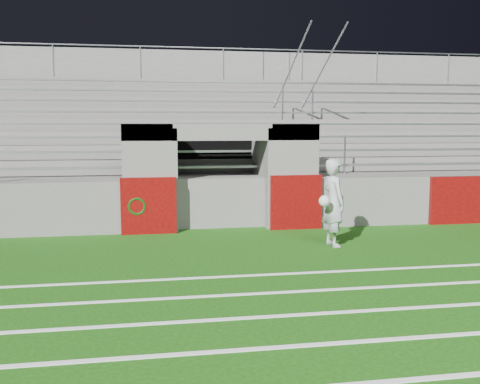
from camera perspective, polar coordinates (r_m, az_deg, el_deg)
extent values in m
plane|color=#14460B|center=(10.22, 0.60, -7.38)|extent=(90.00, 90.00, 0.00)
cube|color=white|center=(6.52, 7.12, -15.92)|extent=(28.00, 0.09, 0.01)
cube|color=white|center=(7.41, 4.84, -13.00)|extent=(28.00, 0.09, 0.01)
cube|color=white|center=(8.33, 3.09, -10.70)|extent=(28.00, 0.09, 0.01)
cube|color=white|center=(9.27, 1.71, -8.86)|extent=(28.00, 0.09, 0.01)
cube|color=#605E5B|center=(13.30, -9.78, 1.56)|extent=(1.20, 1.00, 2.60)
cube|color=#605E5B|center=(13.77, 5.39, 1.82)|extent=(1.20, 1.00, 2.60)
cube|color=black|center=(15.10, -2.92, 2.10)|extent=(2.60, 0.20, 2.50)
cube|color=#605E5B|center=(13.91, -7.09, 1.64)|extent=(0.10, 2.20, 2.50)
cube|color=#605E5B|center=(14.20, 2.22, 1.80)|extent=(0.10, 2.20, 2.50)
cube|color=#605E5B|center=(13.36, -2.08, 6.41)|extent=(4.80, 1.00, 0.40)
cube|color=#605E5B|center=(17.24, -3.76, 2.37)|extent=(26.00, 8.00, 0.20)
cube|color=#605E5B|center=(17.30, -3.74, 0.31)|extent=(26.00, 8.00, 1.05)
cube|color=#4F0606|center=(12.82, -9.72, -1.45)|extent=(1.30, 0.15, 1.35)
cube|color=#4F0606|center=(13.31, 5.97, -1.08)|extent=(1.30, 0.15, 1.35)
cube|color=#4F0606|center=(15.26, 23.23, -0.77)|extent=(2.20, 0.15, 1.25)
cube|color=#989BA1|center=(14.32, -2.56, 2.72)|extent=(23.00, 0.28, 0.06)
cube|color=#605E5B|center=(15.16, -2.96, 2.84)|extent=(24.00, 0.75, 0.38)
cube|color=#989BA1|center=(15.04, -2.92, 4.37)|extent=(23.00, 0.28, 0.06)
cube|color=#605E5B|center=(15.89, -3.28, 3.72)|extent=(24.00, 0.75, 0.76)
cube|color=#989BA1|center=(15.77, -3.25, 5.88)|extent=(23.00, 0.28, 0.06)
cube|color=#605E5B|center=(16.63, -3.57, 4.52)|extent=(24.00, 0.75, 1.14)
cube|color=#989BA1|center=(16.51, -3.56, 7.24)|extent=(23.00, 0.28, 0.06)
cube|color=#605E5B|center=(17.36, -3.84, 5.25)|extent=(24.00, 0.75, 1.52)
cube|color=#989BA1|center=(17.26, -3.84, 8.49)|extent=(23.00, 0.28, 0.06)
cube|color=#605E5B|center=(18.10, -4.09, 5.92)|extent=(24.00, 0.75, 1.90)
cube|color=#989BA1|center=(18.02, -4.09, 9.64)|extent=(23.00, 0.28, 0.06)
cube|color=#605E5B|center=(18.85, -4.32, 6.54)|extent=(24.00, 0.75, 2.28)
cube|color=#989BA1|center=(18.79, -4.33, 10.69)|extent=(23.00, 0.28, 0.06)
cube|color=#605E5B|center=(19.60, -4.53, 7.11)|extent=(24.00, 0.75, 2.66)
cube|color=#989BA1|center=(19.56, -4.55, 11.66)|extent=(23.00, 0.28, 0.06)
cube|color=#605E5B|center=(20.27, -4.71, 7.29)|extent=(26.00, 0.60, 5.29)
cylinder|color=#A5A8AD|center=(14.55, 7.41, 3.84)|extent=(0.05, 0.05, 1.00)
cylinder|color=#A5A8AD|center=(17.44, 4.56, 9.39)|extent=(0.05, 0.05, 1.00)
cylinder|color=#A5A8AD|center=(20.47, 2.49, 13.32)|extent=(0.05, 0.05, 1.00)
cylinder|color=#A5A8AD|center=(17.46, 4.58, 11.03)|extent=(0.05, 6.02, 3.08)
cylinder|color=#A5A8AD|center=(14.88, 11.10, 3.84)|extent=(0.05, 0.05, 1.00)
cylinder|color=#A5A8AD|center=(17.71, 7.74, 9.31)|extent=(0.05, 0.05, 1.00)
cylinder|color=#A5A8AD|center=(20.70, 5.27, 13.23)|extent=(0.05, 0.05, 1.00)
cylinder|color=#A5A8AD|center=(17.74, 7.77, 10.93)|extent=(0.05, 6.02, 3.08)
cylinder|color=#A5A8AD|center=(20.28, -19.30, 13.14)|extent=(0.05, 0.05, 1.10)
cylinder|color=#A5A8AD|center=(20.02, -10.57, 13.49)|extent=(0.05, 0.05, 1.10)
cylinder|color=#A5A8AD|center=(20.21, -1.79, 13.54)|extent=(0.05, 0.05, 1.10)
cylinder|color=#A5A8AD|center=(20.84, 6.64, 13.31)|extent=(0.05, 0.05, 1.10)
cylinder|color=#A5A8AD|center=(21.86, 14.40, 12.84)|extent=(0.05, 0.05, 1.10)
cylinder|color=#A5A8AD|center=(23.22, 21.33, 12.23)|extent=(0.05, 0.05, 1.10)
cylinder|color=#A5A8AD|center=(20.17, -4.71, 15.11)|extent=(24.00, 0.05, 0.05)
imported|color=#ABB0B5|center=(11.52, 9.95, -1.11)|extent=(0.54, 0.74, 1.86)
sphere|color=white|center=(11.11, 9.01, -0.96)|extent=(0.24, 0.24, 0.24)
torus|color=#0C3C13|center=(12.83, -10.94, -1.32)|extent=(0.58, 0.11, 0.58)
torus|color=#0B3B0B|center=(12.78, -10.94, -1.51)|extent=(0.45, 0.09, 0.45)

